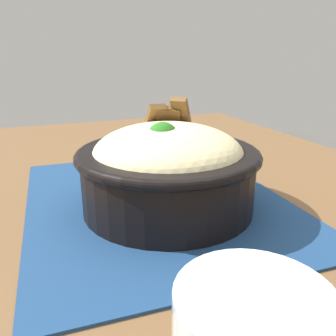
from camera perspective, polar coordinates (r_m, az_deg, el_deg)
table at (r=0.51m, az=-4.65°, el=-13.42°), size 1.07×0.86×0.76m
placemat at (r=0.45m, az=-1.99°, el=-5.25°), size 0.40×0.33×0.00m
bowl at (r=0.41m, az=-0.00°, el=0.27°), size 0.24×0.24×0.13m
fork at (r=0.53m, az=-3.65°, el=-1.15°), size 0.02×0.14×0.00m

